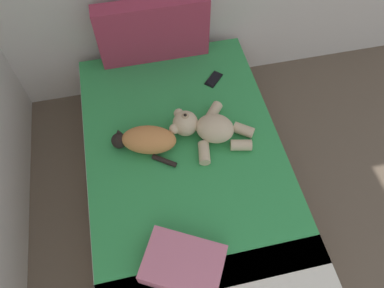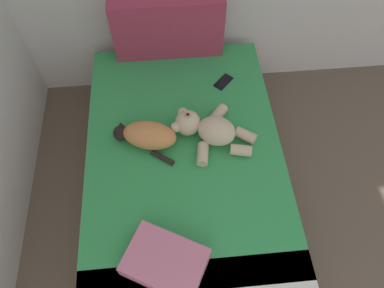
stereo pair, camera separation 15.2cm
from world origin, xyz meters
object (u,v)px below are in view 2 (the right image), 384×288
Objects in this scene: throw_pillow at (165,262)px; cell_phone at (224,82)px; cat at (147,135)px; teddy_bear at (208,129)px; bed at (185,170)px; patterned_cushion at (168,29)px.

cell_phone is at bearing 69.00° from throw_pillow.
cell_phone is at bearing 39.69° from cat.
cat is at bearing -178.73° from teddy_bear.
bed is at bearing -119.96° from cell_phone.
cell_phone is (0.33, 0.57, 0.24)m from bed.
cell_phone is at bearing -42.22° from patterned_cushion.
throw_pillow is at bearing -84.45° from cat.
patterned_cushion is 0.83m from teddy_bear.
teddy_bear is (0.20, -0.79, -0.15)m from patterned_cushion.
throw_pillow is (-0.31, -0.79, -0.02)m from teddy_bear.
bed is at bearing -24.73° from cat.
teddy_bear is 1.37× the size of throw_pillow.
patterned_cushion is 1.44× the size of teddy_bear.
cat is (-0.23, 0.11, 0.30)m from bed.
cat is 0.79m from throw_pillow.
bed is at bearing 77.39° from throw_pillow.
cat is at bearing -140.31° from cell_phone.
throw_pillow is at bearing -102.61° from bed.
bed is 4.95× the size of throw_pillow.
patterned_cushion is at bearing 104.40° from teddy_bear.
patterned_cushion reaches higher than cell_phone.
patterned_cushion is at bearing 92.66° from bed.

